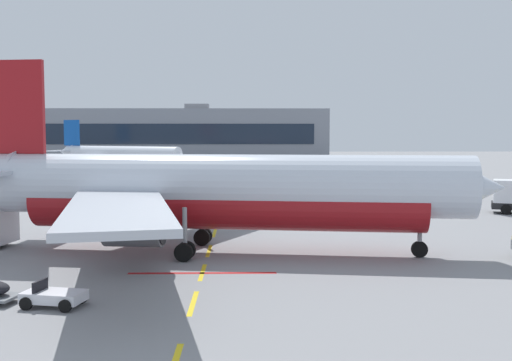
% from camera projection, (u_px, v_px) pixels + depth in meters
% --- Properties ---
extents(ground, '(400.00, 400.00, 0.00)m').
position_uv_depth(ground, '(480.00, 223.00, 51.17)').
color(ground, gray).
extents(apron_paint_markings, '(8.00, 96.46, 0.01)m').
position_uv_depth(apron_paint_markings, '(216.00, 228.00, 48.64)').
color(apron_paint_markings, yellow).
rests_on(apron_paint_markings, ground).
extents(airliner_foreground, '(34.80, 34.31, 12.20)m').
position_uv_depth(airliner_foreground, '(216.00, 190.00, 38.18)').
color(airliner_foreground, silver).
rests_on(airliner_foreground, ground).
extents(airliner_mid_left, '(27.67, 26.30, 10.10)m').
position_uv_depth(airliner_mid_left, '(119.00, 156.00, 113.98)').
color(airliner_mid_left, silver).
rests_on(airliner_mid_left, ground).
extents(terminal_satellite, '(92.25, 26.49, 14.97)m').
position_uv_depth(terminal_satellite, '(143.00, 136.00, 156.49)').
color(terminal_satellite, gray).
rests_on(terminal_satellite, ground).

